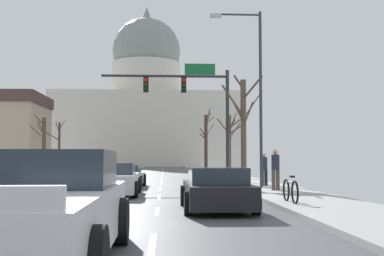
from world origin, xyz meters
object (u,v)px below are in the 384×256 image
(sedan_oncoming_01, at_px, (108,167))
(pedestrian_01, at_px, (264,167))
(pickup_truck_near_03, at_px, (42,212))
(sedan_oncoming_00, at_px, (50,170))
(signal_gantry, at_px, (193,97))
(sedan_near_01, at_px, (114,180))
(street_lamp_right, at_px, (254,82))
(bicycle_parked, at_px, (290,191))
(sedan_near_02, at_px, (217,190))
(pedestrian_00, at_px, (275,167))
(sedan_near_00, at_px, (125,177))

(sedan_oncoming_01, distance_m, pedestrian_01, 26.04)
(pickup_truck_near_03, relative_size, sedan_oncoming_00, 1.29)
(signal_gantry, height_order, pickup_truck_near_03, signal_gantry)
(signal_gantry, xyz_separation_m, sedan_near_01, (-3.79, -10.32, -4.68))
(signal_gantry, distance_m, street_lamp_right, 7.98)
(sedan_oncoming_01, bearing_deg, bicycle_parked, -74.23)
(sedan_near_02, distance_m, pedestrian_00, 7.31)
(sedan_oncoming_01, height_order, pedestrian_00, pedestrian_00)
(sedan_oncoming_01, bearing_deg, sedan_oncoming_00, -113.30)
(sedan_near_00, distance_m, pedestrian_01, 7.10)
(sedan_near_00, xyz_separation_m, sedan_oncoming_00, (-7.05, 14.10, 0.03))
(street_lamp_right, distance_m, sedan_oncoming_00, 21.97)
(sedan_near_00, bearing_deg, street_lamp_right, -24.55)
(sedan_near_02, bearing_deg, street_lamp_right, 72.79)
(street_lamp_right, distance_m, sedan_near_01, 8.11)
(signal_gantry, relative_size, pedestrian_00, 4.60)
(street_lamp_right, xyz_separation_m, sedan_near_01, (-6.22, -2.72, -4.44))
(sedan_oncoming_00, bearing_deg, street_lamp_right, -51.93)
(street_lamp_right, relative_size, bicycle_parked, 4.68)
(pickup_truck_near_03, distance_m, bicycle_parked, 9.75)
(signal_gantry, relative_size, sedan_oncoming_01, 1.70)
(pickup_truck_near_03, distance_m, pedestrian_01, 18.43)
(sedan_near_02, distance_m, sedan_oncoming_00, 27.68)
(sedan_near_00, bearing_deg, pickup_truck_near_03, -89.00)
(signal_gantry, distance_m, sedan_oncoming_01, 19.68)
(sedan_oncoming_00, xyz_separation_m, pedestrian_01, (13.99, -15.51, 0.46))
(pedestrian_01, bearing_deg, bicycle_parked, -96.50)
(pickup_truck_near_03, bearing_deg, pedestrian_00, 64.95)
(sedan_oncoming_01, xyz_separation_m, bicycle_parked, (9.34, -33.08, -0.12))
(sedan_near_00, height_order, sedan_near_01, sedan_near_01)
(sedan_near_02, distance_m, sedan_oncoming_01, 34.66)
(street_lamp_right, bearing_deg, pedestrian_01, 62.75)
(pedestrian_01, distance_m, bicycle_parked, 9.28)
(street_lamp_right, distance_m, sedan_near_00, 8.17)
(bicycle_parked, bearing_deg, sedan_oncoming_00, 117.65)
(bicycle_parked, bearing_deg, sedan_near_00, 119.03)
(street_lamp_right, xyz_separation_m, sedan_near_00, (-6.21, 2.83, -4.50))
(sedan_near_01, bearing_deg, pedestrian_01, 30.80)
(signal_gantry, height_order, sedan_near_02, signal_gantry)
(signal_gantry, relative_size, pickup_truck_near_03, 1.37)
(pedestrian_01, bearing_deg, sedan_near_02, -108.72)
(sedan_near_01, relative_size, pedestrian_00, 2.74)
(sedan_near_02, distance_m, bicycle_parked, 2.52)
(sedan_near_01, height_order, sedan_oncoming_01, sedan_near_01)
(sedan_near_00, distance_m, sedan_near_01, 5.56)
(sedan_oncoming_00, xyz_separation_m, bicycle_parked, (12.95, -24.71, -0.09))
(sedan_near_00, height_order, sedan_oncoming_01, sedan_oncoming_01)
(bicycle_parked, bearing_deg, sedan_oncoming_01, 105.77)
(sedan_oncoming_01, relative_size, pedestrian_00, 2.71)
(street_lamp_right, relative_size, pedestrian_00, 4.82)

